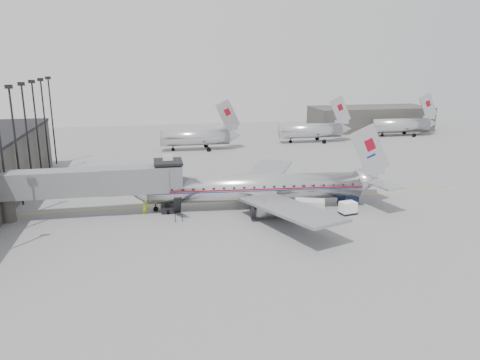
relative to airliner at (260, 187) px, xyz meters
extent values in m
plane|color=slate|center=(-2.30, -2.95, -2.65)|extent=(160.00, 160.00, 0.00)
cube|color=#393734|center=(42.70, 57.05, 0.35)|extent=(30.00, 12.00, 6.00)
cube|color=gold|center=(0.70, 3.05, -2.64)|extent=(60.00, 0.15, 0.01)
cube|color=#595B5E|center=(-24.30, 0.65, 1.65)|extent=(12.00, 2.80, 3.00)
cube|color=#595B5E|center=(-15.30, 0.65, 1.65)|extent=(8.00, 3.00, 3.10)
cube|color=#595B5E|center=(-11.30, 1.05, 1.65)|extent=(3.20, 3.60, 3.20)
cube|color=black|center=(-11.30, 1.05, 3.55)|extent=(3.40, 3.80, 0.30)
cube|color=white|center=(-11.30, 1.05, 4.05)|extent=(1.20, 0.15, 0.80)
cylinder|color=black|center=(-11.60, 0.65, -1.25)|extent=(0.56, 0.56, 2.80)
cube|color=black|center=(-11.60, 0.65, -2.30)|extent=(1.60, 2.20, 0.70)
cylinder|color=black|center=(-11.60, -0.35, -2.35)|extent=(0.30, 0.60, 0.60)
cylinder|color=black|center=(-11.60, 1.65, -2.35)|extent=(0.30, 0.60, 0.60)
cylinder|color=#393734|center=(-29.80, 0.65, -1.25)|extent=(1.60, 1.60, 2.80)
cube|color=black|center=(-10.50, -1.65, -1.15)|extent=(0.90, 3.20, 2.90)
cylinder|color=black|center=(-29.80, 1.05, 4.85)|extent=(0.24, 0.24, 15.00)
cylinder|color=black|center=(-29.80, 7.05, 4.85)|extent=(0.24, 0.24, 15.00)
cube|color=black|center=(-29.80, 7.05, 12.35)|extent=(0.90, 0.25, 0.50)
cylinder|color=black|center=(-29.80, 13.05, 4.85)|extent=(0.24, 0.24, 15.00)
cube|color=black|center=(-29.80, 13.05, 12.35)|extent=(0.90, 0.25, 0.50)
cylinder|color=black|center=(-29.80, 19.05, 4.85)|extent=(0.24, 0.24, 15.00)
cube|color=black|center=(-29.80, 19.05, 12.35)|extent=(0.90, 0.25, 0.50)
cylinder|color=black|center=(-29.80, 25.05, 4.85)|extent=(0.24, 0.24, 15.00)
cube|color=black|center=(-29.80, 25.05, 12.35)|extent=(0.90, 0.25, 0.50)
cylinder|color=black|center=(-29.80, 31.05, 4.85)|extent=(0.24, 0.24, 15.00)
cube|color=black|center=(-29.80, 31.05, 12.35)|extent=(0.90, 0.25, 0.50)
cylinder|color=silver|center=(-4.30, 39.05, -0.05)|extent=(14.00, 3.20, 3.20)
cube|color=silver|center=(2.50, 39.05, 4.35)|extent=(5.17, 0.26, 6.52)
cylinder|color=black|center=(-8.80, 39.05, -2.15)|extent=(0.24, 0.24, 1.00)
cylinder|color=silver|center=(21.70, 43.05, -0.05)|extent=(14.00, 3.20, 3.20)
cube|color=silver|center=(28.50, 43.05, 4.35)|extent=(5.17, 0.26, 6.52)
cylinder|color=black|center=(17.20, 43.05, -2.15)|extent=(0.24, 0.24, 1.00)
cylinder|color=silver|center=(45.70, 47.05, -0.05)|extent=(14.00, 3.20, 3.20)
cube|color=silver|center=(52.50, 47.05, 4.35)|extent=(5.17, 0.26, 6.52)
cylinder|color=black|center=(41.20, 47.05, -2.15)|extent=(0.24, 0.24, 1.00)
cylinder|color=silver|center=(-0.66, 0.05, 0.01)|extent=(26.74, 5.32, 3.28)
cone|color=silver|center=(-15.23, 1.18, 0.01)|extent=(2.90, 3.47, 3.28)
cone|color=silver|center=(14.17, -1.10, 0.36)|extent=(3.77, 3.38, 3.11)
cube|color=maroon|center=(-0.66, 0.05, 0.23)|extent=(26.74, 5.37, 0.16)
cube|color=navy|center=(-0.66, 0.05, 0.03)|extent=(26.74, 5.37, 0.09)
cube|color=silver|center=(13.90, -1.08, 4.43)|extent=(5.44, 0.69, 6.80)
cube|color=gray|center=(2.60, 7.79, -0.26)|extent=(11.03, 14.77, 1.05)
cube|color=gray|center=(1.37, -8.10, -0.26)|extent=(9.33, 14.98, 1.05)
cylinder|color=gray|center=(0.14, 4.61, -1.36)|extent=(3.15, 2.09, 1.86)
cylinder|color=gray|center=(-0.58, -4.57, -1.36)|extent=(3.15, 2.09, 1.86)
cylinder|color=black|center=(-13.02, 1.01, -2.07)|extent=(0.18, 0.18, 1.15)
cylinder|color=black|center=(1.28, 2.21, -2.03)|extent=(0.23, 0.23, 1.24)
cylinder|color=black|center=(1.28, 2.21, -2.25)|extent=(0.91, 0.38, 0.89)
cylinder|color=black|center=(0.93, -2.38, -2.03)|extent=(0.23, 0.23, 1.24)
cylinder|color=black|center=(0.93, -2.38, -2.25)|extent=(0.91, 0.38, 0.89)
cube|color=silver|center=(4.72, -5.14, -1.36)|extent=(3.86, 2.93, 2.00)
cube|color=silver|center=(2.47, -4.35, -1.74)|extent=(2.04, 2.21, 1.33)
cube|color=black|center=(2.47, -4.35, -1.17)|extent=(1.61, 1.90, 0.57)
cylinder|color=black|center=(2.46, -5.25, -2.34)|extent=(0.65, 0.43, 0.61)
cylinder|color=black|center=(3.02, -3.64, -2.34)|extent=(0.65, 0.43, 0.61)
cylinder|color=black|center=(5.33, -6.26, -2.34)|extent=(0.65, 0.43, 0.61)
cylinder|color=black|center=(5.90, -4.65, -2.34)|extent=(0.65, 0.43, 0.61)
cube|color=black|center=(11.43, -0.95, -1.62)|extent=(2.51, 2.12, 1.52)
cube|color=black|center=(11.43, -0.95, -2.43)|extent=(2.65, 2.25, 0.13)
cylinder|color=black|center=(10.75, -1.80, -2.49)|extent=(0.35, 0.21, 0.33)
cylinder|color=black|center=(12.44, -1.36, -2.49)|extent=(0.35, 0.21, 0.33)
cylinder|color=black|center=(10.43, -0.53, -2.49)|extent=(0.35, 0.21, 0.33)
cylinder|color=black|center=(12.11, -0.10, -2.49)|extent=(0.35, 0.21, 0.33)
cube|color=white|center=(9.86, -4.46, -1.77)|extent=(2.08, 1.72, 1.29)
cube|color=black|center=(9.86, -4.46, -2.46)|extent=(2.19, 1.82, 0.11)
cylinder|color=black|center=(9.24, -5.14, -2.51)|extent=(0.29, 0.16, 0.28)
cylinder|color=black|center=(10.69, -4.86, -2.51)|extent=(0.29, 0.16, 0.28)
cylinder|color=black|center=(9.02, -4.06, -2.51)|extent=(0.29, 0.16, 0.28)
cylinder|color=black|center=(10.48, -3.77, -2.51)|extent=(0.29, 0.16, 0.28)
imported|color=#BECE18|center=(-14.30, 0.05, -1.81)|extent=(0.73, 0.64, 1.67)
camera|label=1|loc=(-13.35, -54.80, 15.94)|focal=35.00mm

